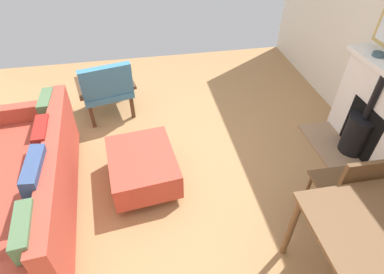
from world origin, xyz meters
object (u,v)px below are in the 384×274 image
ottoman (143,166)px  armchair_accent (106,87)px  fireplace (372,119)px  sofa (31,187)px  mantel_bowl_near (379,54)px  dining_chair_near_fireplace (348,187)px

ottoman → armchair_accent: armchair_accent is taller
fireplace → sofa: bearing=4.1°
mantel_bowl_near → ottoman: bearing=7.7°
dining_chair_near_fireplace → fireplace: bearing=-134.0°
ottoman → dining_chair_near_fireplace: dining_chair_near_fireplace is taller
fireplace → mantel_bowl_near: 0.67m
ottoman → armchair_accent: bearing=-74.1°
sofa → dining_chair_near_fireplace: (-2.62, 0.60, 0.15)m
ottoman → armchair_accent: 1.30m
mantel_bowl_near → dining_chair_near_fireplace: 1.53m
ottoman → dining_chair_near_fireplace: 1.86m
fireplace → sofa: size_ratio=0.61×
fireplace → armchair_accent: 3.06m
fireplace → dining_chair_near_fireplace: fireplace is taller
sofa → armchair_accent: (-0.62, -1.44, 0.08)m
dining_chair_near_fireplace → armchair_accent: bearing=-45.7°
ottoman → armchair_accent: size_ratio=1.05×
fireplace → sofa: 3.45m
ottoman → dining_chair_near_fireplace: (-1.65, 0.81, 0.28)m
sofa → armchair_accent: sofa is taller
sofa → ottoman: size_ratio=2.37×
sofa → ottoman: (-0.97, -0.21, -0.13)m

